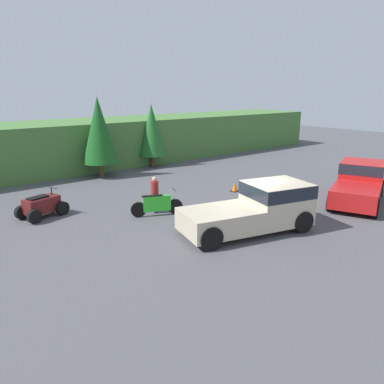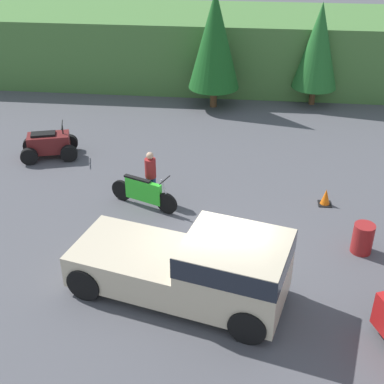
# 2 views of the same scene
# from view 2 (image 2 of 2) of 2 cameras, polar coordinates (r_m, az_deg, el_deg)

# --- Properties ---
(ground_plane) EXTENTS (80.00, 80.00, 0.00)m
(ground_plane) POSITION_cam_2_polar(r_m,az_deg,el_deg) (14.32, 2.69, -8.69)
(ground_plane) COLOR #4C4C51
(hillside_backdrop) EXTENTS (44.00, 6.00, 3.33)m
(hillside_backdrop) POSITION_cam_2_polar(r_m,az_deg,el_deg) (28.09, 5.00, 15.14)
(hillside_backdrop) COLOR #477538
(hillside_backdrop) RESTS_ON ground_plane
(tree_left) EXTENTS (2.27, 2.27, 5.15)m
(tree_left) POSITION_cam_2_polar(r_m,az_deg,el_deg) (23.92, 2.43, 15.89)
(tree_left) COLOR brown
(tree_left) RESTS_ON ground_plane
(tree_mid_left) EXTENTS (2.01, 2.01, 4.57)m
(tree_mid_left) POSITION_cam_2_polar(r_m,az_deg,el_deg) (24.91, 13.32, 14.91)
(tree_mid_left) COLOR brown
(tree_mid_left) RESTS_ON ground_plane
(pickup_truck_second) EXTENTS (5.66, 3.37, 1.90)m
(pickup_truck_second) POSITION_cam_2_polar(r_m,az_deg,el_deg) (12.93, 0.78, -7.90)
(pickup_truck_second) COLOR beige
(pickup_truck_second) RESTS_ON ground_plane
(dirt_bike) EXTENTS (2.25, 1.09, 1.18)m
(dirt_bike) POSITION_cam_2_polar(r_m,az_deg,el_deg) (16.87, -5.18, -0.08)
(dirt_bike) COLOR black
(dirt_bike) RESTS_ON ground_plane
(quad_atv) EXTENTS (2.29, 1.69, 1.28)m
(quad_atv) POSITION_cam_2_polar(r_m,az_deg,el_deg) (20.59, -15.00, 4.90)
(quad_atv) COLOR black
(quad_atv) RESTS_ON ground_plane
(rider_person) EXTENTS (0.50, 0.50, 1.71)m
(rider_person) POSITION_cam_2_polar(r_m,az_deg,el_deg) (16.98, -4.43, 1.86)
(rider_person) COLOR navy
(rider_person) RESTS_ON ground_plane
(traffic_cone) EXTENTS (0.42, 0.42, 0.55)m
(traffic_cone) POSITION_cam_2_polar(r_m,az_deg,el_deg) (17.55, 14.06, -0.57)
(traffic_cone) COLOR black
(traffic_cone) RESTS_ON ground_plane
(steel_barrel) EXTENTS (0.58, 0.58, 0.88)m
(steel_barrel) POSITION_cam_2_polar(r_m,az_deg,el_deg) (15.56, 17.75, -4.73)
(steel_barrel) COLOR maroon
(steel_barrel) RESTS_ON ground_plane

